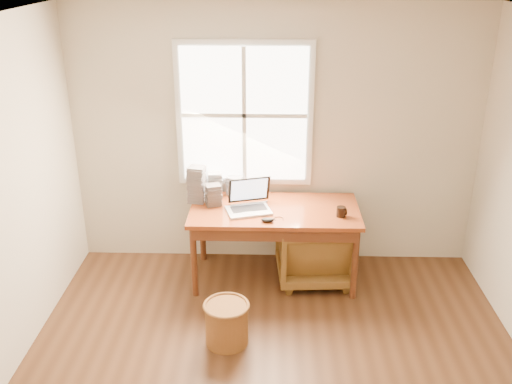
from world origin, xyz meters
TOP-DOWN VIEW (x-y plane):
  - room_shell at (-0.02, 0.16)m, footprint 4.04×4.54m
  - desk at (0.00, 1.80)m, footprint 1.60×0.80m
  - armchair at (0.39, 1.80)m, footprint 0.75×0.77m
  - wicker_stool at (-0.39, 0.77)m, footprint 0.37×0.37m
  - laptop at (-0.24, 1.72)m, footprint 0.50×0.52m
  - mouse at (-0.06, 1.51)m, footprint 0.12×0.07m
  - coffee_mug at (0.61, 1.65)m, footprint 0.11×0.11m
  - cd_stack_a at (-0.59, 2.06)m, footprint 0.15×0.14m
  - cd_stack_b at (-0.59, 1.87)m, footprint 0.17×0.16m
  - cd_stack_c at (-0.75, 1.95)m, footprint 0.18×0.17m
  - cd_stack_d at (-0.39, 2.14)m, footprint 0.19×0.19m

SIDE VIEW (x-z plane):
  - wicker_stool at x=-0.39m, z-range 0.00..0.35m
  - armchair at x=0.39m, z-range 0.00..0.66m
  - desk at x=0.00m, z-range 0.71..0.75m
  - mouse at x=-0.06m, z-range 0.75..0.79m
  - coffee_mug at x=0.61m, z-range 0.75..0.84m
  - cd_stack_d at x=-0.39m, z-range 0.75..0.94m
  - cd_stack_b at x=-0.59m, z-range 0.75..0.96m
  - cd_stack_a at x=-0.59m, z-range 0.75..1.01m
  - laptop at x=-0.24m, z-range 0.75..1.05m
  - cd_stack_c at x=-0.75m, z-range 0.75..1.11m
  - room_shell at x=-0.02m, z-range 0.00..2.64m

